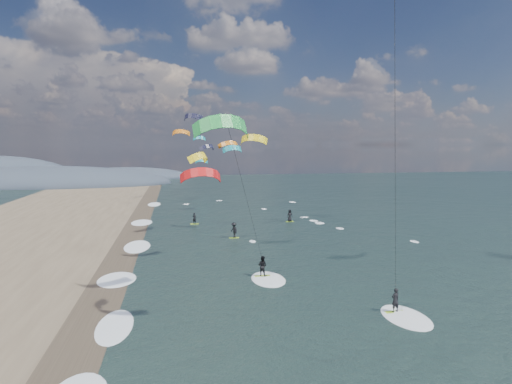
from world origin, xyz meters
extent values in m
plane|color=black|center=(0.00, 0.00, 0.00)|extent=(260.00, 260.00, 0.00)
cube|color=#382D23|center=(-12.00, 10.00, 0.00)|extent=(3.00, 240.00, 0.00)
ellipsoid|color=#3D4756|center=(-40.00, 100.00, 0.00)|extent=(64.00, 24.00, 10.00)
ellipsoid|color=#3D4756|center=(-22.00, 120.00, 0.00)|extent=(40.00, 18.00, 7.00)
cube|color=#9CC923|center=(6.54, 4.92, 0.03)|extent=(1.24, 0.37, 0.05)
imported|color=black|center=(6.54, 4.92, 0.81)|extent=(0.62, 0.48, 1.52)
ellipsoid|color=white|center=(6.84, 4.12, 0.00)|extent=(2.60, 4.20, 0.12)
cylinder|color=black|center=(4.54, 1.92, 10.04)|extent=(0.02, 0.02, 18.91)
cube|color=#9CC923|center=(-0.16, 13.71, 0.03)|extent=(1.27, 0.39, 0.06)
imported|color=black|center=(-0.16, 13.71, 0.87)|extent=(0.99, 0.96, 1.61)
ellipsoid|color=white|center=(0.14, 12.91, 0.00)|extent=(2.60, 4.20, 0.12)
cylinder|color=black|center=(-1.91, 10.71, 6.62)|extent=(0.02, 0.02, 12.70)
cube|color=#9CC923|center=(-0.49, 28.19, 0.03)|extent=(1.10, 0.35, 0.05)
imported|color=black|center=(-0.49, 28.19, 0.92)|extent=(1.07, 1.29, 1.73)
cube|color=#9CC923|center=(8.40, 37.03, 0.03)|extent=(1.10, 0.35, 0.05)
imported|color=black|center=(8.40, 37.03, 0.87)|extent=(0.88, 0.65, 1.64)
cube|color=#9CC923|center=(-4.52, 37.60, 0.03)|extent=(1.10, 0.35, 0.05)
imported|color=black|center=(-4.52, 37.60, 0.79)|extent=(0.64, 0.57, 1.49)
ellipsoid|color=white|center=(-10.80, 6.00, 0.00)|extent=(2.40, 5.40, 0.11)
ellipsoid|color=white|center=(-10.80, 15.00, 0.00)|extent=(2.40, 5.40, 0.11)
ellipsoid|color=white|center=(-10.80, 26.00, 0.00)|extent=(2.40, 5.40, 0.11)
ellipsoid|color=white|center=(-10.80, 40.00, 0.00)|extent=(2.40, 5.40, 0.11)
ellipsoid|color=white|center=(-10.80, 58.00, 0.00)|extent=(2.40, 5.40, 0.11)
camera|label=1|loc=(-6.79, -18.84, 10.47)|focal=30.00mm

